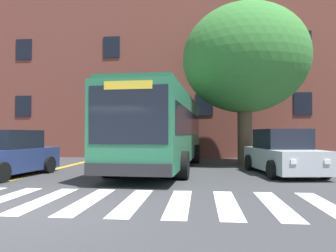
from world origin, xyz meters
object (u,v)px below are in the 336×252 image
city_bus (163,128)px  car_silver_far_lane (283,154)px  street_tree_curbside_large (244,59)px  car_navy_near_lane (7,155)px

city_bus → car_silver_far_lane: size_ratio=2.49×
city_bus → street_tree_curbside_large: size_ratio=1.37×
car_navy_near_lane → car_silver_far_lane: (10.24, 1.76, 0.01)m
car_silver_far_lane → car_navy_near_lane: bearing=-170.2°
street_tree_curbside_large → city_bus: bearing=-153.4°
car_navy_near_lane → street_tree_curbside_large: size_ratio=0.52×
city_bus → car_navy_near_lane: bearing=-146.7°
car_silver_far_lane → street_tree_curbside_large: (-0.94, 3.73, 4.57)m
street_tree_curbside_large → car_navy_near_lane: bearing=-149.4°
city_bus → car_silver_far_lane: (4.89, -1.75, -1.02)m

